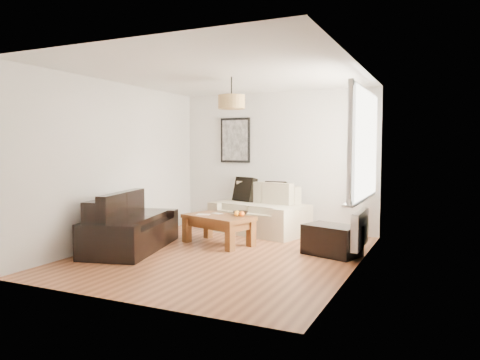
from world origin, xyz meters
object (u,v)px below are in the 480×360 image
at_px(sofa_leather, 132,224).
at_px(ottoman, 332,240).
at_px(coffee_table, 218,230).
at_px(loveseat_cream, 259,210).

xyz_separation_m(sofa_leather, ottoman, (2.88, 0.89, -0.18)).
bearing_deg(ottoman, coffee_table, -179.21).
distance_m(sofa_leather, coffee_table, 1.37).
xyz_separation_m(loveseat_cream, ottoman, (1.61, -1.15, -0.21)).
distance_m(loveseat_cream, sofa_leather, 2.41).
height_order(loveseat_cream, ottoman, loveseat_cream).
distance_m(coffee_table, ottoman, 1.84).
xyz_separation_m(loveseat_cream, coffee_table, (-0.23, -1.18, -0.19)).
bearing_deg(coffee_table, ottoman, 0.79).
height_order(sofa_leather, ottoman, sofa_leather).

